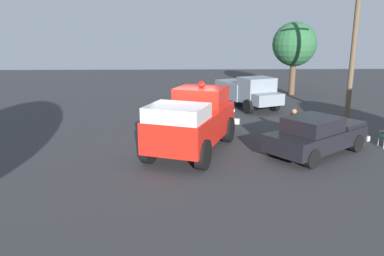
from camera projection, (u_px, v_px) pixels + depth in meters
name	position (u px, v px, depth m)	size (l,w,h in m)	color
ground_plane	(185.00, 148.00, 15.52)	(60.00, 60.00, 0.00)	#333335
vintage_fire_truck	(194.00, 120.00, 14.97)	(6.33, 4.17, 2.59)	black
classic_hot_rod	(317.00, 135.00, 14.60)	(4.11, 4.59, 1.46)	black
parked_pickup	(248.00, 91.00, 23.06)	(5.12, 3.54, 1.90)	black
lawn_chair_near_truck	(294.00, 125.00, 16.70)	(0.56, 0.54, 1.02)	#B7BABF
spectator_seated	(292.00, 123.00, 16.66)	(0.42, 0.57, 1.29)	#383842
oak_tree_left	(294.00, 45.00, 27.00)	(3.04, 3.04, 5.06)	brown
utility_pole	(354.00, 46.00, 19.50)	(0.31, 1.70, 7.26)	brown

